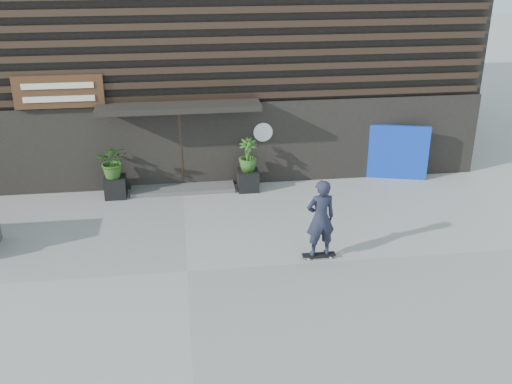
{
  "coord_description": "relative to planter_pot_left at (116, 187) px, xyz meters",
  "views": [
    {
      "loc": [
        0.01,
        -11.89,
        7.12
      ],
      "look_at": [
        1.78,
        1.71,
        1.1
      ],
      "focal_mm": 42.71,
      "sensor_mm": 36.0,
      "label": 1
    }
  ],
  "objects": [
    {
      "name": "planter_pot_right",
      "position": [
        3.8,
        0.0,
        0.0
      ],
      "size": [
        0.6,
        0.6,
        0.6
      ],
      "primitive_type": "cube",
      "color": "black",
      "rests_on": "ground"
    },
    {
      "name": "blue_tarp",
      "position": [
        8.41,
        0.3,
        0.54
      ],
      "size": [
        1.76,
        0.58,
        1.68
      ],
      "primitive_type": "cube",
      "rotation": [
        0.0,
        0.0,
        -0.26
      ],
      "color": "#0D2FB1",
      "rests_on": "ground"
    },
    {
      "name": "skateboarder",
      "position": [
        4.96,
        -4.19,
        0.72
      ],
      "size": [
        0.78,
        0.52,
        1.96
      ],
      "color": "black",
      "rests_on": "ground"
    },
    {
      "name": "building",
      "position": [
        1.9,
        5.56,
        3.69
      ],
      "size": [
        18.0,
        11.0,
        8.0
      ],
      "color": "black",
      "rests_on": "ground"
    },
    {
      "name": "ground",
      "position": [
        1.9,
        -4.4,
        -0.3
      ],
      "size": [
        80.0,
        80.0,
        0.0
      ],
      "primitive_type": "plane",
      "color": "#989590",
      "rests_on": "ground"
    },
    {
      "name": "bamboo_right",
      "position": [
        3.8,
        0.0,
        0.78
      ],
      "size": [
        0.54,
        0.54,
        0.96
      ],
      "primitive_type": "imported",
      "color": "#2D591E",
      "rests_on": "planter_pot_right"
    },
    {
      "name": "planter_pot_left",
      "position": [
        0.0,
        0.0,
        0.0
      ],
      "size": [
        0.6,
        0.6,
        0.6
      ],
      "primitive_type": "cube",
      "color": "black",
      "rests_on": "ground"
    },
    {
      "name": "entrance_step",
      "position": [
        1.9,
        0.2,
        -0.24
      ],
      "size": [
        3.0,
        0.8,
        0.12
      ],
      "primitive_type": "cube",
      "color": "#4D4D4A",
      "rests_on": "ground"
    },
    {
      "name": "bamboo_left",
      "position": [
        0.0,
        0.0,
        0.78
      ],
      "size": [
        0.86,
        0.75,
        0.96
      ],
      "primitive_type": "imported",
      "color": "#2D591E",
      "rests_on": "planter_pot_left"
    }
  ]
}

